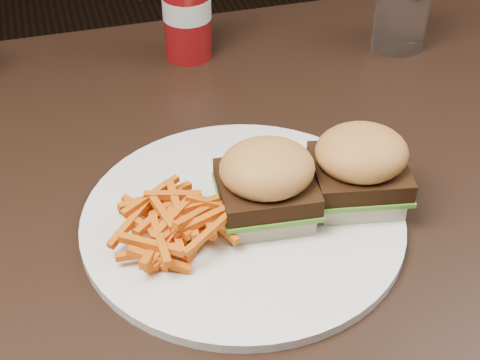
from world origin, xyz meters
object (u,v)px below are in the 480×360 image
object	(u,v)px
dining_table	(301,181)
ketchup_bottle	(187,16)
plate	(243,220)
tumbler	(402,10)

from	to	relation	value
dining_table	ketchup_bottle	xyz separation A→B (m)	(-0.07, 0.28, 0.08)
plate	ketchup_bottle	xyz separation A→B (m)	(0.03, 0.36, 0.06)
dining_table	tumbler	distance (m)	0.33
plate	tumbler	xyz separation A→B (m)	(0.32, 0.30, 0.05)
plate	ketchup_bottle	bearing A→B (deg)	85.97
dining_table	ketchup_bottle	size ratio (longest dim) A/B	9.34
plate	ketchup_bottle	size ratio (longest dim) A/B	2.56
ketchup_bottle	tumbler	size ratio (longest dim) A/B	1.11
dining_table	tumbler	world-z (taller)	tumbler
dining_table	tumbler	size ratio (longest dim) A/B	10.38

